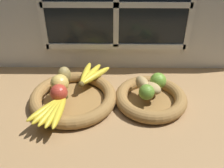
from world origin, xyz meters
TOP-DOWN VIEW (x-y plane):
  - ground_plane at (0.00, 0.00)cm, footprint 140.00×90.00cm
  - back_wall at (0.00, 29.77)cm, footprint 140.00×4.60cm
  - fruit_bowl_left at (-16.72, 1.17)cm, footprint 34.11×34.11cm
  - fruit_bowl_right at (13.77, 1.17)cm, footprint 28.21×28.21cm
  - apple_red_front at (-20.87, -3.55)cm, footprint 6.44×6.44cm
  - apple_golden_left at (-21.61, 2.09)cm, footprint 7.07×7.07cm
  - pear_brown at (-20.81, 7.84)cm, footprint 7.34×7.55cm
  - banana_bunch_front at (-21.76, -10.89)cm, footprint 12.70×18.34cm
  - banana_bunch_back at (-10.63, 12.19)cm, footprint 13.27×18.36cm
  - potato_large at (13.77, 1.17)cm, footprint 9.30×8.93cm
  - potato_oblong at (10.36, 3.82)cm, footprint 7.11×9.04cm
  - lime_near at (11.32, -2.50)cm, footprint 5.92×5.92cm
  - lime_far at (16.63, 4.84)cm, footprint 6.39×6.39cm

SIDE VIEW (x-z plane):
  - ground_plane at x=0.00cm, z-range -3.00..0.00cm
  - fruit_bowl_left at x=-16.72cm, z-range -0.18..4.73cm
  - fruit_bowl_right at x=13.77cm, z-range -0.17..4.74cm
  - banana_bunch_front at x=-21.76cm, z-range 4.91..7.51cm
  - banana_bunch_back at x=-10.63cm, z-range 4.91..7.59cm
  - potato_large at x=13.77cm, z-range 4.91..9.19cm
  - potato_oblong at x=10.36cm, z-range 4.91..9.97cm
  - lime_near at x=11.32cm, z-range 4.91..10.82cm
  - lime_far at x=16.63cm, z-range 4.91..11.30cm
  - apple_red_front at x=-20.87cm, z-range 4.91..11.34cm
  - apple_golden_left at x=-21.61cm, z-range 4.91..11.98cm
  - pear_brown at x=-20.81cm, z-range 4.91..12.19cm
  - back_wall at x=0.00cm, z-range 0.38..55.38cm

